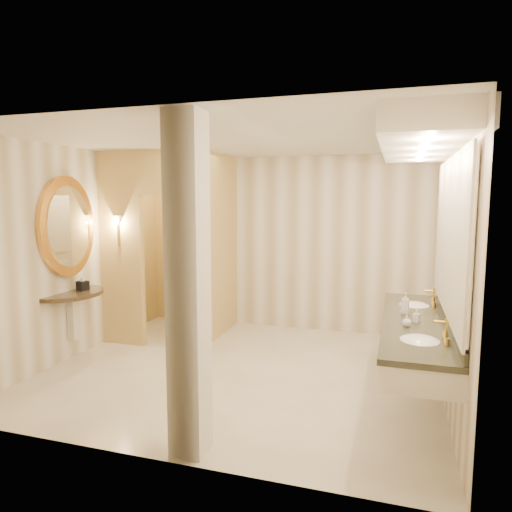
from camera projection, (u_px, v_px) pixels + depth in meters
The scene contains 16 objects.
floor at pixel (241, 370), 5.48m from camera, with size 4.50×4.50×0.00m, color white.
ceiling at pixel (240, 140), 5.15m from camera, with size 4.50×4.50×0.00m, color silver.
wall_back at pixel (282, 243), 7.21m from camera, with size 4.50×0.02×2.70m, color white.
wall_front at pixel (153, 291), 3.42m from camera, with size 4.50×0.02×2.70m, color white.
wall_left at pixel (78, 252), 5.98m from camera, with size 0.02×4.00×2.70m, color white.
wall_right at pixel (448, 267), 4.65m from camera, with size 0.02×4.00×2.70m, color white.
toilet_closet at pixel (190, 245), 6.56m from camera, with size 1.50×1.55×2.70m.
wall_sconce at pixel (118, 222), 6.24m from camera, with size 0.14×0.14×0.42m.
vanity at pixel (423, 243), 4.32m from camera, with size 0.75×2.67×2.09m.
console_shelf at pixel (68, 255), 5.74m from camera, with size 0.97×0.97×1.94m.
pillar at pixel (188, 288), 3.55m from camera, with size 0.27×0.27×2.70m, color silver.
tissue_box at pixel (83, 286), 5.87m from camera, with size 0.12×0.12×0.12m, color black.
toilet at pixel (193, 300), 7.50m from camera, with size 0.45×0.78×0.80m, color white.
soap_bottle_a at pixel (416, 316), 4.33m from camera, with size 0.05×0.06×0.12m, color beige.
soap_bottle_b at pixel (407, 321), 4.18m from camera, with size 0.08×0.08×0.11m, color silver.
soap_bottle_c at pixel (405, 304), 4.62m from camera, with size 0.09×0.09×0.23m, color #C6B28C.
Camera 1 is at (1.74, -4.98, 2.03)m, focal length 32.00 mm.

